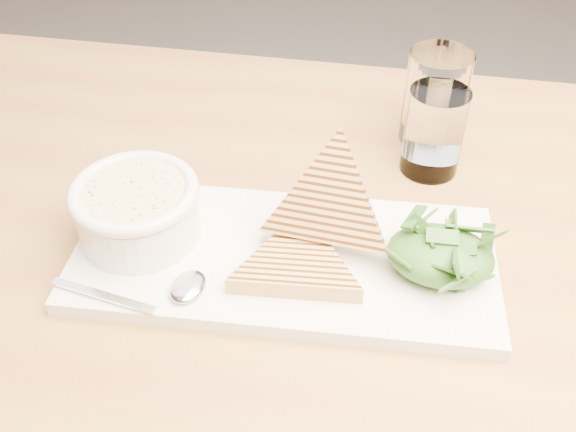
% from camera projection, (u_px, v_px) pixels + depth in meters
% --- Properties ---
extents(table_top, '(1.36, 0.93, 0.04)m').
position_uv_depth(table_top, '(349.00, 292.00, 0.66)').
color(table_top, olive).
rests_on(table_top, ground).
extents(table_leg_bl, '(0.06, 0.06, 0.73)m').
position_uv_depth(table_leg_bl, '(61.00, 229.00, 1.30)').
color(table_leg_bl, olive).
rests_on(table_leg_bl, ground).
extents(platter, '(0.44, 0.23, 0.02)m').
position_uv_depth(platter, '(284.00, 259.00, 0.66)').
color(platter, white).
rests_on(platter, table_top).
extents(soup_bowl, '(0.12, 0.12, 0.05)m').
position_uv_depth(soup_bowl, '(139.00, 216.00, 0.66)').
color(soup_bowl, white).
rests_on(soup_bowl, platter).
extents(soup, '(0.11, 0.11, 0.01)m').
position_uv_depth(soup, '(134.00, 193.00, 0.64)').
color(soup, '#DBC986').
rests_on(soup, soup_bowl).
extents(bowl_rim, '(0.13, 0.13, 0.01)m').
position_uv_depth(bowl_rim, '(134.00, 192.00, 0.64)').
color(bowl_rim, white).
rests_on(bowl_rim, soup_bowl).
extents(sandwich_flat, '(0.17, 0.17, 0.02)m').
position_uv_depth(sandwich_flat, '(297.00, 264.00, 0.63)').
color(sandwich_flat, tan).
rests_on(sandwich_flat, platter).
extents(sandwich_lean, '(0.16, 0.16, 0.17)m').
position_uv_depth(sandwich_lean, '(329.00, 204.00, 0.63)').
color(sandwich_lean, tan).
rests_on(sandwich_lean, sandwich_flat).
extents(salad_base, '(0.10, 0.08, 0.04)m').
position_uv_depth(salad_base, '(440.00, 255.00, 0.62)').
color(salad_base, '#194918').
rests_on(salad_base, platter).
extents(arugula_pile, '(0.11, 0.10, 0.05)m').
position_uv_depth(arugula_pile, '(441.00, 250.00, 0.62)').
color(arugula_pile, '#3D681F').
rests_on(arugula_pile, platter).
extents(spoon_bowl, '(0.04, 0.05, 0.01)m').
position_uv_depth(spoon_bowl, '(188.00, 286.00, 0.61)').
color(spoon_bowl, silver).
rests_on(spoon_bowl, platter).
extents(spoon_handle, '(0.11, 0.02, 0.00)m').
position_uv_depth(spoon_handle, '(104.00, 296.00, 0.60)').
color(spoon_handle, silver).
rests_on(spoon_handle, platter).
extents(glass_near, '(0.07, 0.07, 0.11)m').
position_uv_depth(glass_near, '(434.00, 132.00, 0.75)').
color(glass_near, white).
rests_on(glass_near, table_top).
extents(glass_far, '(0.08, 0.08, 0.12)m').
position_uv_depth(glass_far, '(435.00, 98.00, 0.80)').
color(glass_far, white).
rests_on(glass_far, table_top).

